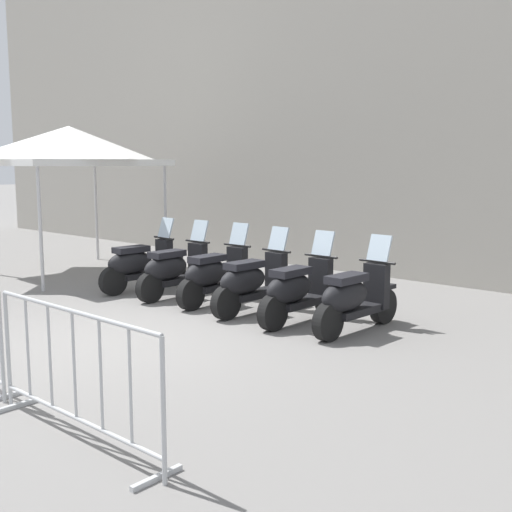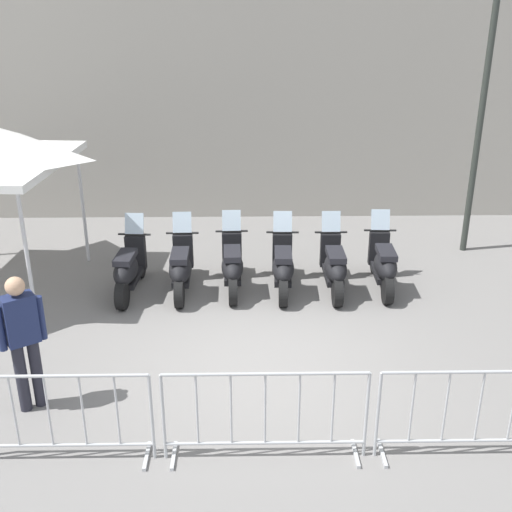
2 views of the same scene
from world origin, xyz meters
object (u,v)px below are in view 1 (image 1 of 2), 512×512
motorcycle_3 (253,283)px  barrier_segment_2 (75,376)px  motorcycle_0 (140,265)px  motorcycle_5 (354,298)px  motorcycle_1 (175,270)px  motorcycle_4 (298,291)px  canopy_tent (69,146)px  motorcycle_2 (215,276)px

motorcycle_3 → barrier_segment_2: bearing=-62.3°
motorcycle_0 → motorcycle_5: same height
motorcycle_1 → motorcycle_4: size_ratio=1.00×
motorcycle_3 → motorcycle_0: bearing=-175.0°
motorcycle_1 → barrier_segment_2: 5.44m
barrier_segment_2 → canopy_tent: size_ratio=0.75×
motorcycle_0 → motorcycle_4: same height
motorcycle_2 → motorcycle_4: bearing=0.9°
motorcycle_0 → motorcycle_4: bearing=4.4°
barrier_segment_2 → motorcycle_3: bearing=117.7°
motorcycle_0 → motorcycle_3: (2.55, 0.22, 0.00)m
motorcycle_1 → motorcycle_4: 2.55m
barrier_segment_2 → motorcycle_4: bearing=107.2°
motorcycle_3 → motorcycle_4: bearing=2.8°
barrier_segment_2 → canopy_tent: (-7.11, 3.88, 1.99)m
motorcycle_2 → barrier_segment_2: motorcycle_2 is taller
motorcycle_2 → barrier_segment_2: size_ratio=0.79×
motorcycle_3 → motorcycle_5: 1.70m
motorcycle_4 → barrier_segment_2: bearing=-72.8°
canopy_tent → motorcycle_5: bearing=2.6°
motorcycle_5 → canopy_tent: 7.02m
motorcycle_4 → motorcycle_1: bearing=-176.4°
motorcycle_5 → barrier_segment_2: (0.41, -4.19, 0.07)m
motorcycle_0 → canopy_tent: canopy_tent is taller
motorcycle_2 → motorcycle_1: bearing=-171.0°
motorcycle_1 → canopy_tent: canopy_tent is taller
motorcycle_5 → motorcycle_0: bearing=-174.7°
motorcycle_2 → motorcycle_5: 2.55m
motorcycle_1 → motorcycle_5: (3.39, 0.29, 0.00)m
motorcycle_0 → canopy_tent: size_ratio=0.59×
motorcycle_0 → motorcycle_5: bearing=5.3°
motorcycle_5 → canopy_tent: (-6.70, -0.30, 2.06)m
motorcycle_1 → motorcycle_3: bearing=4.0°
motorcycle_1 → motorcycle_3: same height
motorcycle_1 → canopy_tent: 3.90m
motorcycle_1 → motorcycle_5: same height
motorcycle_0 → motorcycle_3: 2.56m
motorcycle_4 → motorcycle_3: bearing=-177.2°
motorcycle_3 → canopy_tent: canopy_tent is taller
motorcycle_1 → canopy_tent: size_ratio=0.59×
canopy_tent → motorcycle_0: bearing=-2.2°
canopy_tent → motorcycle_3: bearing=1.5°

